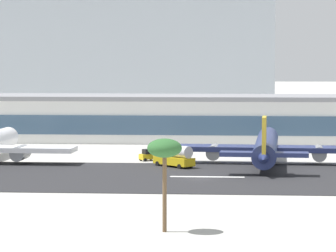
# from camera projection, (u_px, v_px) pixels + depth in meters

# --- Properties ---
(ground_plane) EXTENTS (1400.00, 1400.00, 0.00)m
(ground_plane) POSITION_uv_depth(u_px,v_px,m) (200.00, 179.00, 144.83)
(ground_plane) COLOR #B2AFA8
(runway_strip) EXTENTS (800.00, 38.37, 0.08)m
(runway_strip) POSITION_uv_depth(u_px,v_px,m) (201.00, 177.00, 147.27)
(runway_strip) COLOR #262628
(runway_strip) RESTS_ON ground_plane
(runway_centreline_dash_4) EXTENTS (12.00, 1.20, 0.01)m
(runway_centreline_dash_4) POSITION_uv_depth(u_px,v_px,m) (207.00, 177.00, 147.19)
(runway_centreline_dash_4) COLOR white
(runway_centreline_dash_4) RESTS_ON runway_strip
(terminal_building) EXTENTS (198.64, 22.30, 10.71)m
(terminal_building) POSITION_uv_depth(u_px,v_px,m) (156.00, 118.00, 215.32)
(terminal_building) COLOR silver
(terminal_building) RESTS_ON ground_plane
(distant_hotel_block) EXTENTS (139.29, 27.75, 47.71)m
(distant_hotel_block) POSITION_uv_depth(u_px,v_px,m) (87.00, 48.00, 342.14)
(distant_hotel_block) COLOR #A8B2BC
(distant_hotel_block) RESTS_ON ground_plane
(airliner_gold_tail_gate_2) EXTENTS (42.64, 46.60, 9.72)m
(airliner_gold_tail_gate_2) POSITION_uv_depth(u_px,v_px,m) (266.00, 147.00, 165.62)
(airliner_gold_tail_gate_2) COLOR navy
(airliner_gold_tail_gate_2) RESTS_ON ground_plane
(service_baggage_tug_0) EXTENTS (3.50, 3.24, 2.20)m
(service_baggage_tug_0) POSITION_uv_depth(u_px,v_px,m) (148.00, 155.00, 171.77)
(service_baggage_tug_0) COLOR gold
(service_baggage_tug_0) RESTS_ON ground_plane
(service_fuel_truck_2) EXTENTS (7.84, 7.86, 3.95)m
(service_fuel_truck_2) POSITION_uv_depth(u_px,v_px,m) (174.00, 156.00, 161.17)
(service_fuel_truck_2) COLOR gold
(service_fuel_truck_2) RESTS_ON ground_plane
(palm_tree_1) EXTENTS (3.81, 3.81, 10.31)m
(palm_tree_1) POSITION_uv_depth(u_px,v_px,m) (165.00, 151.00, 99.60)
(palm_tree_1) COLOR brown
(palm_tree_1) RESTS_ON ground_plane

